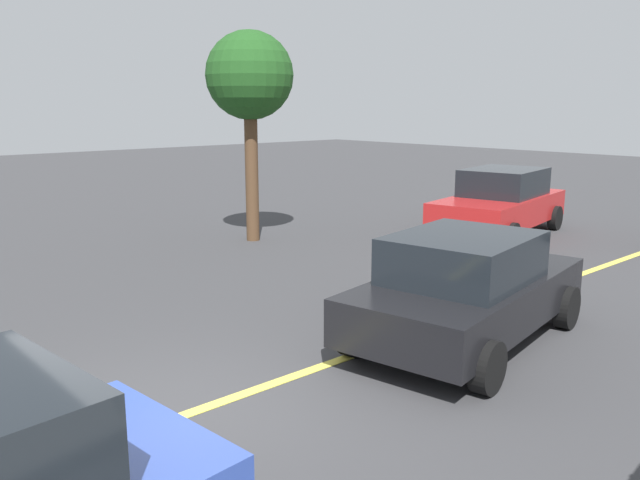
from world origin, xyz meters
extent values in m
plane|color=#38383A|center=(0.00, 0.00, 0.00)|extent=(80.00, 80.00, 0.00)
cube|color=#E0D14C|center=(3.00, 0.00, 0.01)|extent=(28.00, 0.16, 0.01)
cube|color=black|center=(4.26, -0.67, 0.63)|extent=(4.44, 2.58, 0.62)
cube|color=black|center=(4.05, -0.71, 1.25)|extent=(2.26, 1.97, 0.62)
cylinder|color=black|center=(5.49, 0.50, 0.32)|extent=(0.67, 0.33, 0.64)
cylinder|color=black|center=(5.82, -1.33, 0.32)|extent=(0.67, 0.33, 0.64)
cylinder|color=black|center=(2.70, -0.01, 0.32)|extent=(0.67, 0.33, 0.64)
cylinder|color=black|center=(3.03, -1.84, 0.32)|extent=(0.67, 0.33, 0.64)
cube|color=red|center=(11.22, 3.37, 0.66)|extent=(4.82, 2.72, 0.68)
cube|color=black|center=(11.45, 3.41, 1.34)|extent=(2.46, 2.05, 0.68)
cylinder|color=black|center=(9.89, 2.14, 0.32)|extent=(0.67, 0.34, 0.64)
cylinder|color=black|center=(9.53, 4.01, 0.32)|extent=(0.67, 0.34, 0.64)
cylinder|color=black|center=(12.92, 2.73, 0.32)|extent=(0.67, 0.34, 0.64)
cylinder|color=black|center=(12.56, 4.59, 0.32)|extent=(0.67, 0.34, 0.64)
cylinder|color=#513823|center=(6.13, 6.99, 1.69)|extent=(0.32, 0.32, 3.38)
sphere|color=#1E4C1C|center=(6.13, 6.99, 3.95)|extent=(2.07, 2.07, 2.07)
camera|label=1|loc=(-3.05, -5.76, 3.27)|focal=36.36mm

